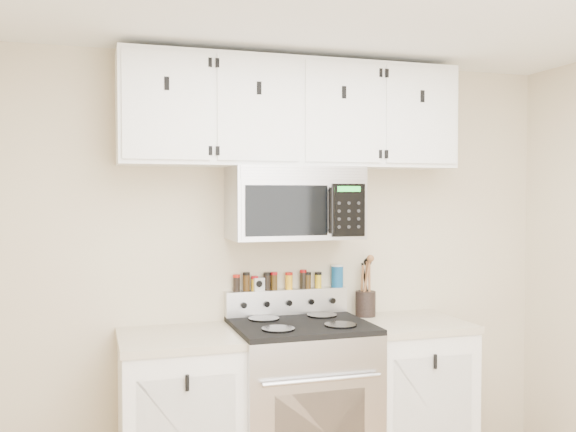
% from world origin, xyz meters
% --- Properties ---
extents(back_wall, '(3.50, 0.01, 2.50)m').
position_xyz_m(back_wall, '(0.00, 1.75, 1.25)').
color(back_wall, '#C1AC90').
rests_on(back_wall, floor).
extents(range, '(0.76, 0.65, 1.10)m').
position_xyz_m(range, '(0.00, 1.43, 0.49)').
color(range, '#B7B7BA').
rests_on(range, floor).
extents(base_cabinet_left, '(0.64, 0.62, 0.92)m').
position_xyz_m(base_cabinet_left, '(-0.69, 1.45, 0.46)').
color(base_cabinet_left, white).
rests_on(base_cabinet_left, floor).
extents(base_cabinet_right, '(0.64, 0.62, 0.92)m').
position_xyz_m(base_cabinet_right, '(0.69, 1.45, 0.46)').
color(base_cabinet_right, white).
rests_on(base_cabinet_right, floor).
extents(microwave, '(0.76, 0.44, 0.42)m').
position_xyz_m(microwave, '(0.00, 1.55, 1.63)').
color(microwave, '#9E9EA3').
rests_on(microwave, back_wall).
extents(upper_cabinets, '(2.00, 0.35, 0.62)m').
position_xyz_m(upper_cabinets, '(-0.00, 1.58, 2.15)').
color(upper_cabinets, white).
rests_on(upper_cabinets, back_wall).
extents(utensil_crock, '(0.12, 0.12, 0.36)m').
position_xyz_m(utensil_crock, '(0.49, 1.64, 1.01)').
color(utensil_crock, black).
rests_on(utensil_crock, base_cabinet_right).
extents(kitchen_timer, '(0.08, 0.07, 0.08)m').
position_xyz_m(kitchen_timer, '(-0.18, 1.71, 1.14)').
color(kitchen_timer, silver).
rests_on(kitchen_timer, range).
extents(salt_canister, '(0.08, 0.08, 0.14)m').
position_xyz_m(salt_canister, '(0.33, 1.71, 1.17)').
color(salt_canister, navy).
rests_on(salt_canister, range).
extents(spice_jar_0, '(0.04, 0.04, 0.10)m').
position_xyz_m(spice_jar_0, '(-0.31, 1.71, 1.15)').
color(spice_jar_0, black).
rests_on(spice_jar_0, range).
extents(spice_jar_1, '(0.04, 0.04, 0.11)m').
position_xyz_m(spice_jar_1, '(-0.25, 1.71, 1.16)').
color(spice_jar_1, '#3F280F').
rests_on(spice_jar_1, range).
extents(spice_jar_2, '(0.04, 0.04, 0.09)m').
position_xyz_m(spice_jar_2, '(-0.20, 1.71, 1.14)').
color(spice_jar_2, '#C39216').
rests_on(spice_jar_2, range).
extents(spice_jar_3, '(0.04, 0.04, 0.11)m').
position_xyz_m(spice_jar_3, '(-0.12, 1.71, 1.15)').
color(spice_jar_3, black).
rests_on(spice_jar_3, range).
extents(spice_jar_4, '(0.04, 0.04, 0.11)m').
position_xyz_m(spice_jar_4, '(-0.08, 1.71, 1.15)').
color(spice_jar_4, '#3E2A0F').
rests_on(spice_jar_4, range).
extents(spice_jar_5, '(0.05, 0.05, 0.10)m').
position_xyz_m(spice_jar_5, '(0.01, 1.71, 1.15)').
color(spice_jar_5, gold).
rests_on(spice_jar_5, range).
extents(spice_jar_6, '(0.04, 0.04, 0.12)m').
position_xyz_m(spice_jar_6, '(0.11, 1.71, 1.16)').
color(spice_jar_6, black).
rests_on(spice_jar_6, range).
extents(spice_jar_7, '(0.04, 0.04, 0.10)m').
position_xyz_m(spice_jar_7, '(0.13, 1.71, 1.15)').
color(spice_jar_7, '#3B280E').
rests_on(spice_jar_7, range).
extents(spice_jar_8, '(0.04, 0.04, 0.10)m').
position_xyz_m(spice_jar_8, '(0.20, 1.71, 1.15)').
color(spice_jar_8, gold).
rests_on(spice_jar_8, range).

